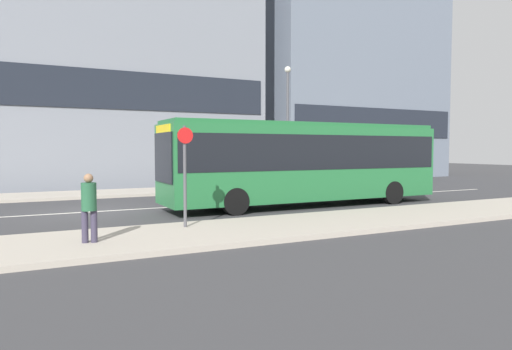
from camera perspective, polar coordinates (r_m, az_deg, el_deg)
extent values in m
plane|color=#3A3A3D|center=(17.79, -19.75, -4.35)|extent=(120.00, 120.00, 0.00)
cube|color=#B2A899|center=(11.68, -15.97, -7.89)|extent=(44.00, 3.50, 0.13)
cube|color=#B2A899|center=(23.96, -21.59, -2.31)|extent=(44.00, 3.50, 0.13)
cube|color=silver|center=(17.79, -19.75, -4.34)|extent=(41.80, 0.16, 0.01)
cube|color=gray|center=(31.07, -18.30, 18.08)|extent=(19.50, 5.31, 20.66)
cube|color=#1E232D|center=(27.58, -17.29, 10.17)|extent=(18.72, 0.08, 2.20)
cube|color=slate|center=(38.81, 12.19, 11.41)|extent=(15.59, 5.82, 15.69)
cube|color=#1E232D|center=(36.22, 15.07, 6.34)|extent=(14.96, 0.08, 2.20)
cube|color=#236B38|center=(18.46, 6.23, 1.53)|extent=(11.61, 2.44, 2.87)
cube|color=black|center=(18.45, 6.24, 2.87)|extent=(11.38, 2.47, 1.32)
cube|color=#236B38|center=(18.47, 6.26, 6.20)|extent=(11.44, 2.24, 0.14)
cube|color=black|center=(16.04, -11.52, 2.15)|extent=(0.05, 2.15, 1.72)
cube|color=yellow|center=(16.05, -11.55, 5.60)|extent=(0.04, 1.71, 0.32)
cylinder|color=black|center=(15.85, -2.59, -3.33)|extent=(0.96, 0.28, 0.96)
cylinder|color=black|center=(17.88, -5.50, -2.59)|extent=(0.96, 0.28, 0.96)
cylinder|color=black|center=(19.90, 16.70, -2.12)|extent=(0.96, 0.28, 0.96)
cylinder|color=black|center=(21.55, 12.65, -1.66)|extent=(0.96, 0.28, 0.96)
cube|color=#A39E84|center=(24.88, 5.62, -0.93)|extent=(4.09, 1.80, 0.68)
cube|color=#21262B|center=(24.78, 5.39, 0.39)|extent=(2.25, 1.58, 0.47)
cylinder|color=black|center=(24.94, 9.07, -1.37)|extent=(0.60, 0.18, 0.60)
cylinder|color=black|center=(26.26, 7.01, -1.12)|extent=(0.60, 0.18, 0.60)
cylinder|color=black|center=(23.55, 4.06, -1.61)|extent=(0.60, 0.18, 0.60)
cylinder|color=black|center=(24.95, 2.16, -1.33)|extent=(0.60, 0.18, 0.60)
cube|color=#4C5156|center=(27.93, 14.80, -0.56)|extent=(4.28, 1.86, 0.68)
cube|color=#21262B|center=(27.81, 14.62, 0.75)|extent=(2.36, 1.63, 0.61)
cylinder|color=black|center=(28.24, 17.94, -0.95)|extent=(0.60, 0.18, 0.60)
cylinder|color=black|center=(29.45, 15.65, -0.75)|extent=(0.60, 0.18, 0.60)
cylinder|color=black|center=(26.44, 13.84, -1.17)|extent=(0.60, 0.18, 0.60)
cylinder|color=black|center=(27.73, 11.59, -0.94)|extent=(0.60, 0.18, 0.60)
cylinder|color=#383347|center=(11.31, -20.60, -6.08)|extent=(0.15, 0.15, 0.75)
cylinder|color=#383347|center=(11.29, -19.59, -6.08)|extent=(0.15, 0.15, 0.75)
cylinder|color=#235638|center=(11.21, -20.17, -2.56)|extent=(0.34, 0.34, 0.65)
sphere|color=#936B4C|center=(11.18, -20.21, -0.37)|extent=(0.21, 0.21, 0.21)
cylinder|color=#4C4C51|center=(12.75, -8.88, -0.21)|extent=(0.09, 0.09, 2.81)
cylinder|color=red|center=(12.68, -8.84, 4.90)|extent=(0.44, 0.03, 0.44)
cylinder|color=#4C4C51|center=(26.13, 3.96, 5.68)|extent=(0.14, 0.14, 6.55)
sphere|color=silver|center=(26.49, 3.99, 13.01)|extent=(0.36, 0.36, 0.36)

